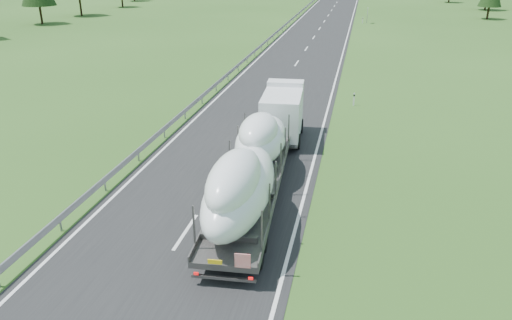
# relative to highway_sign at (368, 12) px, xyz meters

# --- Properties ---
(road_surface) EXTENTS (10.00, 400.00, 0.02)m
(road_surface) POSITION_rel_highway_sign_xyz_m (-7.20, 20.00, -1.80)
(road_surface) COLOR black
(road_surface) RESTS_ON ground
(guardrail) EXTENTS (0.10, 400.00, 0.76)m
(guardrail) POSITION_rel_highway_sign_xyz_m (-12.50, 19.94, -1.21)
(guardrail) COLOR slate
(guardrail) RESTS_ON ground
(highway_sign) EXTENTS (0.08, 0.90, 2.60)m
(highway_sign) POSITION_rel_highway_sign_xyz_m (0.00, 0.00, 0.00)
(highway_sign) COLOR slate
(highway_sign) RESTS_ON ground
(boat_truck) EXTENTS (3.38, 18.46, 4.08)m
(boat_truck) POSITION_rel_highway_sign_xyz_m (-4.97, -66.45, 0.32)
(boat_truck) COLOR white
(boat_truck) RESTS_ON ground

